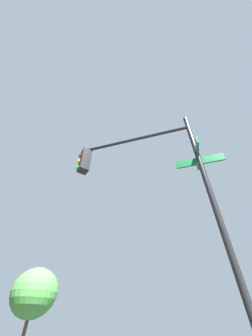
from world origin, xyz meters
The scene contains 2 objects.
traffic_signal_near centered at (-5.89, -6.20, 4.60)m, with size 3.07×2.55×6.49m.
street_tree centered at (9.57, -7.64, 3.97)m, with size 3.40×3.40×5.68m.
Camera 1 is at (-8.72, -3.75, 1.75)m, focal length 20.41 mm.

